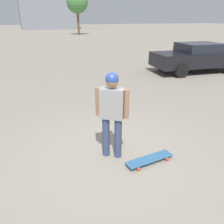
% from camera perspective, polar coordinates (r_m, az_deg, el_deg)
% --- Properties ---
extents(ground_plane, '(220.00, 220.00, 0.00)m').
position_cam_1_polar(ground_plane, '(4.47, 0.00, -11.23)').
color(ground_plane, gray).
extents(person, '(0.52, 0.42, 1.68)m').
position_cam_1_polar(person, '(3.99, 0.00, 0.79)').
color(person, '#38476B').
rests_on(person, ground_plane).
extents(skateboard, '(0.98, 0.35, 0.08)m').
position_cam_1_polar(skateboard, '(4.31, 9.80, -12.02)').
color(skateboard, '#336693').
rests_on(skateboard, ground_plane).
extents(car_parked_near, '(4.59, 2.39, 1.42)m').
position_cam_1_polar(car_parked_near, '(12.18, 21.24, 13.28)').
color(car_parked_near, black).
rests_on(car_parked_near, ground_plane).
extents(tree_distant, '(3.45, 3.45, 6.73)m').
position_cam_1_polar(tree_distant, '(39.74, -9.10, 26.44)').
color(tree_distant, brown).
rests_on(tree_distant, ground_plane).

